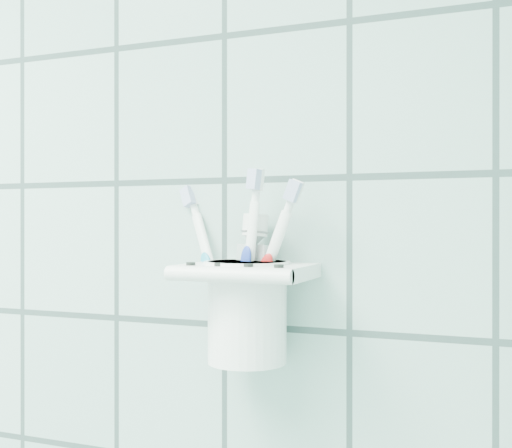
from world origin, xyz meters
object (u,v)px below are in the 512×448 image
at_px(holder_bracket, 247,273).
at_px(cup, 247,308).
at_px(toothbrush_orange, 237,260).
at_px(toothpaste_tube, 246,273).
at_px(toothbrush_pink, 233,257).
at_px(toothbrush_blue, 239,260).

distance_m(holder_bracket, cup, 0.04).
distance_m(toothbrush_orange, toothpaste_tube, 0.02).
xyz_separation_m(holder_bracket, toothbrush_pink, (-0.02, 0.00, 0.02)).
relative_size(toothbrush_blue, toothbrush_orange, 1.02).
height_order(cup, toothbrush_blue, toothbrush_blue).
relative_size(holder_bracket, toothbrush_orange, 0.69).
bearing_deg(toothpaste_tube, toothbrush_orange, -177.30).
height_order(holder_bracket, toothbrush_orange, toothbrush_orange).
distance_m(cup, toothbrush_blue, 0.05).
distance_m(toothbrush_pink, toothbrush_blue, 0.01).
bearing_deg(cup, toothbrush_orange, 144.45).
xyz_separation_m(holder_bracket, toothpaste_tube, (-0.01, 0.01, -0.00)).
height_order(toothbrush_pink, toothpaste_tube, toothbrush_pink).
height_order(cup, toothbrush_pink, toothbrush_pink).
distance_m(toothbrush_pink, toothpaste_tube, 0.02).
height_order(toothbrush_blue, toothbrush_orange, same).
bearing_deg(toothbrush_orange, toothpaste_tube, -13.85).
xyz_separation_m(holder_bracket, toothbrush_orange, (-0.02, 0.02, 0.01)).
xyz_separation_m(cup, toothbrush_orange, (-0.02, 0.01, 0.05)).
relative_size(holder_bracket, cup, 1.24).
distance_m(holder_bracket, toothbrush_pink, 0.02).
relative_size(cup, toothpaste_tube, 0.71).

